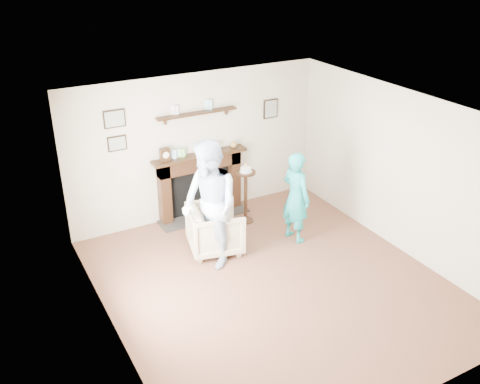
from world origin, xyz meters
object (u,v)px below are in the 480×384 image
woman (294,238)px  pedestal_table (246,187)px  armchair (216,249)px  man (211,262)px

woman → pedestal_table: pedestal_table is taller
armchair → man: (-0.22, -0.29, 0.00)m
woman → pedestal_table: 1.18m
man → woman: 1.49m
man → pedestal_table: size_ratio=1.81×
woman → pedestal_table: (-0.40, 0.89, 0.66)m
armchair → pedestal_table: pedestal_table is taller
armchair → man: man is taller
man → pedestal_table: pedestal_table is taller
armchair → woman: size_ratio=0.54×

